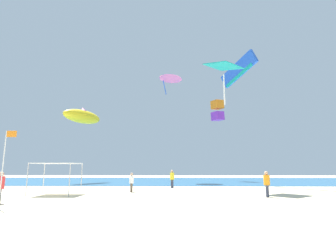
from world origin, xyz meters
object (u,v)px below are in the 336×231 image
canopy_tent (57,165)px  person_leftmost (0,185)px  person_near_tent (267,182)px  person_central (132,181)px  kite_diamond_teal (223,68)px  kite_box_orange (217,110)px  kite_inflatable_yellow (82,117)px  kite_parafoil_blue (238,70)px  banner_flag (4,161)px  kite_delta_pink (171,77)px  person_rightmost (172,177)px

canopy_tent → person_leftmost: size_ratio=1.76×
person_near_tent → person_central: (-10.47, 3.76, -0.12)m
kite_diamond_teal → kite_box_orange: 18.44m
person_central → kite_inflatable_yellow: bearing=35.1°
kite_diamond_teal → kite_box_orange: size_ratio=1.27×
person_central → kite_parafoil_blue: (11.96, 9.23, 13.38)m
kite_box_orange → kite_parafoil_blue: bearing=-25.3°
canopy_tent → person_central: (5.68, 2.33, -1.37)m
banner_flag → kite_box_orange: (16.26, 29.78, 8.89)m
person_central → kite_delta_pink: (3.16, 16.23, 14.90)m
person_near_tent → kite_parafoil_blue: bearing=20.9°
person_near_tent → kite_box_orange: size_ratio=0.54×
person_near_tent → banner_flag: banner_flag is taller
kite_parafoil_blue → kite_inflatable_yellow: 22.97m
banner_flag → kite_inflatable_yellow: 25.71m
person_central → kite_diamond_teal: 14.07m
canopy_tent → kite_diamond_teal: 17.76m
canopy_tent → person_central: canopy_tent is taller
kite_diamond_teal → person_leftmost: bearing=-10.2°
person_near_tent → banner_flag: size_ratio=0.45×
kite_parafoil_blue → kite_delta_pink: bearing=19.6°
kite_parafoil_blue → kite_box_orange: kite_parafoil_blue is taller
kite_parafoil_blue → kite_diamond_teal: bearing=124.2°
banner_flag → kite_box_orange: bearing=61.4°
person_near_tent → kite_parafoil_blue: 18.62m
person_near_tent → kite_delta_pink: 25.92m
person_central → banner_flag: banner_flag is taller
person_leftmost → kite_diamond_teal: 21.10m
canopy_tent → person_leftmost: canopy_tent is taller
banner_flag → kite_parafoil_blue: (17.40, 18.84, 11.90)m
kite_delta_pink → kite_inflatable_yellow: (-12.95, -1.48, -6.45)m
person_leftmost → kite_diamond_teal: bearing=-85.2°
canopy_tent → person_rightmost: size_ratio=1.78×
kite_inflatable_yellow → kite_box_orange: 21.39m
kite_inflatable_yellow → kite_diamond_teal: bearing=-95.5°
person_rightmost → kite_diamond_teal: kite_diamond_teal is taller
banner_flag → kite_delta_pink: size_ratio=0.82×
person_central → kite_inflatable_yellow: size_ratio=0.23×
kite_inflatable_yellow → kite_delta_pink: bearing=-54.1°
kite_delta_pink → kite_diamond_teal: kite_delta_pink is taller
kite_delta_pink → person_central: bearing=-54.6°
canopy_tent → kite_parafoil_blue: 24.28m
canopy_tent → kite_delta_pink: kite_delta_pink is taller
person_leftmost → person_rightmost: bearing=-66.1°
person_leftmost → kite_parafoil_blue: size_ratio=0.36×
person_leftmost → kite_parafoil_blue: kite_parafoil_blue is taller
canopy_tent → kite_delta_pink: size_ratio=0.66×
person_near_tent → kite_inflatable_yellow: bearing=75.0°
person_rightmost → kite_delta_pink: (-0.31, 11.38, 14.78)m
person_leftmost → kite_delta_pink: size_ratio=0.37×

